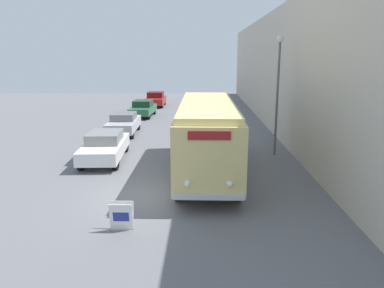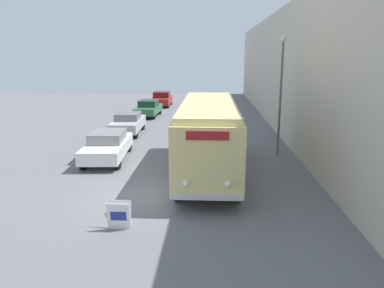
{
  "view_description": "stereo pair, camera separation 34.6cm",
  "coord_description": "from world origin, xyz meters",
  "px_view_note": "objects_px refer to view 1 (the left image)",
  "views": [
    {
      "loc": [
        2.03,
        -13.0,
        5.08
      ],
      "look_at": [
        1.67,
        0.77,
        1.85
      ],
      "focal_mm": 35.0,
      "sensor_mm": 36.0,
      "label": 1
    },
    {
      "loc": [
        2.38,
        -12.99,
        5.08
      ],
      "look_at": [
        1.67,
        0.77,
        1.85
      ],
      "focal_mm": 35.0,
      "sensor_mm": 36.0,
      "label": 2
    }
  ],
  "objects_px": {
    "vintage_bus": "(207,133)",
    "sign_board": "(122,217)",
    "parked_car_far": "(143,108)",
    "parked_car_distant": "(156,99)",
    "parked_car_mid": "(124,123)",
    "streetlamp": "(278,78)",
    "parked_car_near": "(105,146)"
  },
  "relations": [
    {
      "from": "sign_board",
      "to": "parked_car_mid",
      "type": "distance_m",
      "value": 14.56
    },
    {
      "from": "vintage_bus",
      "to": "parked_car_far",
      "type": "xyz_separation_m",
      "value": [
        -5.34,
        16.02,
        -1.09
      ]
    },
    {
      "from": "streetlamp",
      "to": "parked_car_distant",
      "type": "height_order",
      "value": "streetlamp"
    },
    {
      "from": "sign_board",
      "to": "parked_car_far",
      "type": "bearing_deg",
      "value": 97.14
    },
    {
      "from": "sign_board",
      "to": "streetlamp",
      "type": "height_order",
      "value": "streetlamp"
    },
    {
      "from": "parked_car_far",
      "to": "parked_car_distant",
      "type": "distance_m",
      "value": 6.94
    },
    {
      "from": "parked_car_far",
      "to": "parked_car_distant",
      "type": "height_order",
      "value": "parked_car_distant"
    },
    {
      "from": "sign_board",
      "to": "parked_car_near",
      "type": "height_order",
      "value": "parked_car_near"
    },
    {
      "from": "sign_board",
      "to": "streetlamp",
      "type": "relative_size",
      "value": 0.14
    },
    {
      "from": "parked_car_far",
      "to": "vintage_bus",
      "type": "bearing_deg",
      "value": -69.23
    },
    {
      "from": "vintage_bus",
      "to": "sign_board",
      "type": "xyz_separation_m",
      "value": [
        -2.61,
        -5.78,
        -1.39
      ]
    },
    {
      "from": "parked_car_mid",
      "to": "parked_car_distant",
      "type": "height_order",
      "value": "parked_car_distant"
    },
    {
      "from": "sign_board",
      "to": "parked_car_near",
      "type": "relative_size",
      "value": 0.18
    },
    {
      "from": "parked_car_near",
      "to": "parked_car_mid",
      "type": "distance_m",
      "value": 6.54
    },
    {
      "from": "vintage_bus",
      "to": "sign_board",
      "type": "distance_m",
      "value": 6.5
    },
    {
      "from": "streetlamp",
      "to": "sign_board",
      "type": "bearing_deg",
      "value": -124.67
    },
    {
      "from": "vintage_bus",
      "to": "parked_car_near",
      "type": "distance_m",
      "value": 5.55
    },
    {
      "from": "vintage_bus",
      "to": "streetlamp",
      "type": "distance_m",
      "value": 5.35
    },
    {
      "from": "parked_car_near",
      "to": "parked_car_far",
      "type": "relative_size",
      "value": 1.12
    },
    {
      "from": "vintage_bus",
      "to": "parked_car_distant",
      "type": "relative_size",
      "value": 2.25
    },
    {
      "from": "parked_car_near",
      "to": "parked_car_mid",
      "type": "relative_size",
      "value": 1.09
    },
    {
      "from": "vintage_bus",
      "to": "parked_car_far",
      "type": "relative_size",
      "value": 2.18
    },
    {
      "from": "sign_board",
      "to": "parked_car_distant",
      "type": "height_order",
      "value": "parked_car_distant"
    },
    {
      "from": "streetlamp",
      "to": "parked_car_near",
      "type": "bearing_deg",
      "value": -171.56
    },
    {
      "from": "parked_car_mid",
      "to": "parked_car_distant",
      "type": "xyz_separation_m",
      "value": [
        0.38,
        14.46,
        0.01
      ]
    },
    {
      "from": "vintage_bus",
      "to": "parked_car_mid",
      "type": "bearing_deg",
      "value": 122.78
    },
    {
      "from": "sign_board",
      "to": "vintage_bus",
      "type": "bearing_deg",
      "value": 65.68
    },
    {
      "from": "vintage_bus",
      "to": "sign_board",
      "type": "relative_size",
      "value": 10.89
    },
    {
      "from": "parked_car_mid",
      "to": "sign_board",
      "type": "bearing_deg",
      "value": -80.42
    },
    {
      "from": "parked_car_mid",
      "to": "parked_car_far",
      "type": "distance_m",
      "value": 7.53
    },
    {
      "from": "streetlamp",
      "to": "parked_car_far",
      "type": "relative_size",
      "value": 1.41
    },
    {
      "from": "streetlamp",
      "to": "parked_car_far",
      "type": "bearing_deg",
      "value": 125.14
    }
  ]
}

